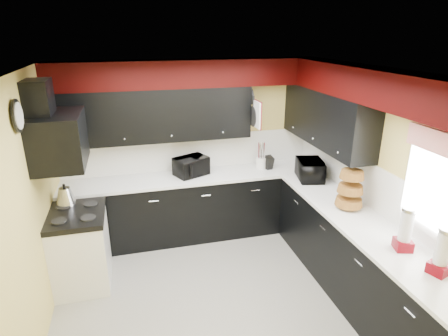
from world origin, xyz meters
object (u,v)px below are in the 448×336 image
object	(u,v)px
toaster_oven	(191,166)
utensil_crock	(261,163)
knife_block	(269,163)
microwave	(310,170)
kettle	(65,196)

from	to	relation	value
toaster_oven	utensil_crock	distance (m)	1.04
toaster_oven	knife_block	bearing A→B (deg)	-26.53
toaster_oven	microwave	xyz separation A→B (m)	(1.53, -0.56, 0.00)
utensil_crock	kettle	distance (m)	2.68
utensil_crock	kettle	size ratio (longest dim) A/B	0.71
kettle	utensil_crock	bearing A→B (deg)	11.22
utensil_crock	kettle	bearing A→B (deg)	-168.78
toaster_oven	utensil_crock	xyz separation A→B (m)	(1.04, 0.01, -0.05)
microwave	utensil_crock	bearing A→B (deg)	54.00
knife_block	toaster_oven	bearing A→B (deg)	166.44
knife_block	kettle	distance (m)	2.76
utensil_crock	kettle	xyz separation A→B (m)	(-2.63, -0.52, 0.00)
utensil_crock	toaster_oven	bearing A→B (deg)	-179.37
toaster_oven	knife_block	size ratio (longest dim) A/B	2.26
microwave	kettle	bearing A→B (deg)	101.99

